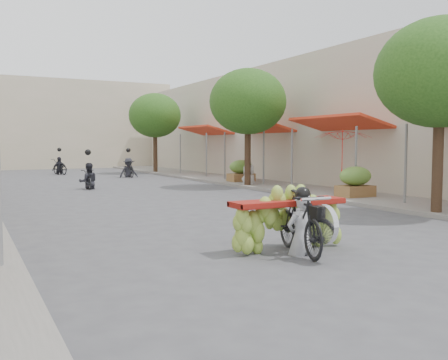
# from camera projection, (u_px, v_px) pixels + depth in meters

# --- Properties ---
(ground) EXTENTS (120.00, 120.00, 0.00)m
(ground) POSITION_uv_depth(u_px,v_px,m) (411.00, 276.00, 7.30)
(ground) COLOR #4D4D51
(ground) RESTS_ON ground
(sidewalk_right) EXTENTS (4.00, 60.00, 0.12)m
(sidewalk_right) POSITION_uv_depth(u_px,v_px,m) (266.00, 183.00, 23.79)
(sidewalk_right) COLOR gray
(sidewalk_right) RESTS_ON ground
(shophouse_row_right) EXTENTS (9.77, 40.00, 6.00)m
(shophouse_row_right) POSITION_uv_depth(u_px,v_px,m) (361.00, 123.00, 25.00)
(shophouse_row_right) COLOR #B8AD99
(shophouse_row_right) RESTS_ON ground
(far_building) EXTENTS (20.00, 6.00, 7.00)m
(far_building) POSITION_uv_depth(u_px,v_px,m) (42.00, 125.00, 40.64)
(far_building) COLOR beige
(far_building) RESTS_ON ground
(street_tree_near) EXTENTS (3.40, 3.40, 5.25)m
(street_tree_near) POSITION_uv_depth(u_px,v_px,m) (440.00, 73.00, 13.06)
(street_tree_near) COLOR #3A2719
(street_tree_near) RESTS_ON ground
(street_tree_mid) EXTENTS (3.40, 3.40, 5.25)m
(street_tree_mid) POSITION_uv_depth(u_px,v_px,m) (248.00, 102.00, 21.90)
(street_tree_mid) COLOR #3A2719
(street_tree_mid) RESTS_ON ground
(street_tree_far) EXTENTS (3.40, 3.40, 5.25)m
(street_tree_far) POSITION_uv_depth(u_px,v_px,m) (155.00, 116.00, 32.51)
(street_tree_far) COLOR #3A2719
(street_tree_far) RESTS_ON ground
(produce_crate_mid) EXTENTS (1.20, 0.88, 1.16)m
(produce_crate_mid) POSITION_uv_depth(u_px,v_px,m) (355.00, 179.00, 17.19)
(produce_crate_mid) COLOR brown
(produce_crate_mid) RESTS_ON ground
(produce_crate_far) EXTENTS (1.20, 0.88, 1.16)m
(produce_crate_far) POSITION_uv_depth(u_px,v_px,m) (241.00, 169.00, 24.26)
(produce_crate_far) COLOR brown
(produce_crate_far) RESTS_ON ground
(banana_motorbike) EXTENTS (2.20, 1.98, 1.98)m
(banana_motorbike) POSITION_uv_depth(u_px,v_px,m) (296.00, 215.00, 8.81)
(banana_motorbike) COLOR black
(banana_motorbike) RESTS_ON ground
(market_umbrella) EXTENTS (2.46, 2.46, 1.78)m
(market_umbrella) POSITION_uv_depth(u_px,v_px,m) (343.00, 128.00, 17.65)
(market_umbrella) COLOR red
(market_umbrella) RESTS_ON ground
(pedestrian) EXTENTS (1.02, 0.77, 1.82)m
(pedestrian) POSITION_uv_depth(u_px,v_px,m) (249.00, 164.00, 22.65)
(pedestrian) COLOR silver
(pedestrian) RESTS_ON ground
(bg_motorbike_a) EXTENTS (0.84, 1.48, 1.95)m
(bg_motorbike_a) POSITION_uv_depth(u_px,v_px,m) (88.00, 171.00, 21.35)
(bg_motorbike_a) COLOR black
(bg_motorbike_a) RESTS_ON ground
(bg_motorbike_b) EXTENTS (1.08, 1.77, 1.95)m
(bg_motorbike_b) POSITION_uv_depth(u_px,v_px,m) (128.00, 163.00, 28.86)
(bg_motorbike_b) COLOR black
(bg_motorbike_b) RESTS_ON ground
(bg_motorbike_c) EXTENTS (1.08, 1.87, 1.95)m
(bg_motorbike_c) POSITION_uv_depth(u_px,v_px,m) (60.00, 162.00, 31.64)
(bg_motorbike_c) COLOR black
(bg_motorbike_c) RESTS_ON ground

